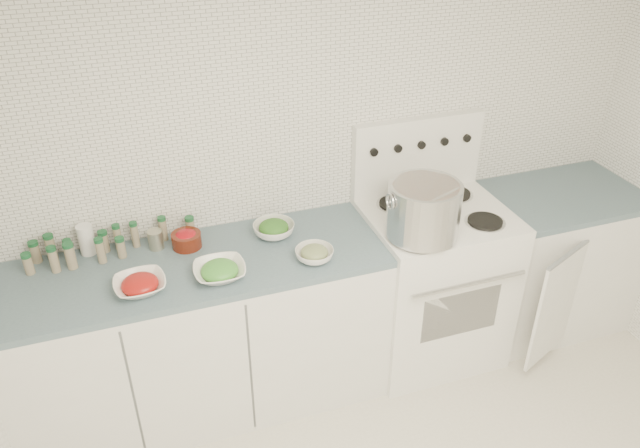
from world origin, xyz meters
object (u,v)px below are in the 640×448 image
(bowl_tomato, at_px, (140,285))
(stock_pot, at_px, (424,208))
(stove, at_px, (431,279))
(bowl_snowpea, at_px, (220,271))

(bowl_tomato, bearing_deg, stock_pot, -2.05)
(stove, bearing_deg, bowl_tomato, -175.23)
(stock_pot, relative_size, bowl_snowpea, 1.54)
(stove, distance_m, bowl_tomato, 1.63)
(stove, distance_m, stock_pot, 0.65)
(stove, height_order, bowl_tomato, stove)
(stove, height_order, bowl_snowpea, stove)
(bowl_snowpea, bearing_deg, stove, 6.90)
(bowl_tomato, height_order, bowl_snowpea, bowl_snowpea)
(stove, xyz_separation_m, bowl_snowpea, (-1.21, -0.15, 0.44))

